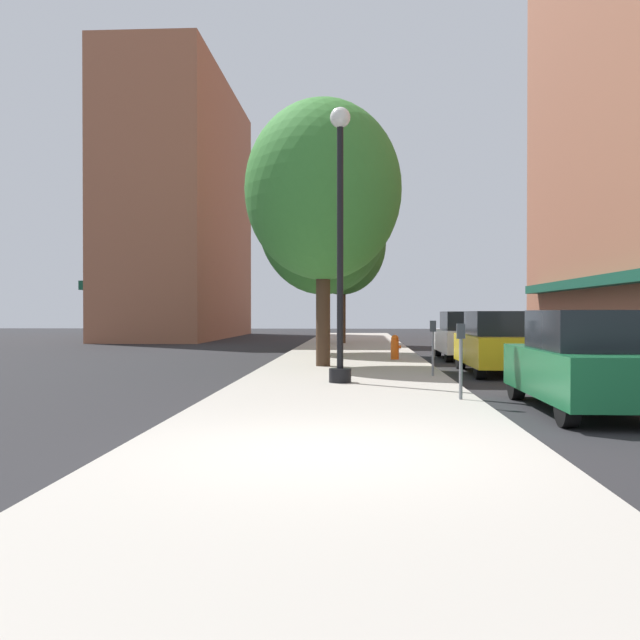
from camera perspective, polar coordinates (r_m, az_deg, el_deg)
ground_plane at (r=25.95m, az=11.40°, el=-2.99°), size 90.00×90.00×0.00m
sidewalk_slab at (r=26.68m, az=2.54°, el=-2.75°), size 4.80×50.00×0.12m
building_far_background at (r=46.49m, az=-11.06°, el=8.59°), size 6.80×18.00×16.21m
lamppost at (r=15.14m, az=1.65°, el=6.60°), size 0.48×0.48×5.90m
fire_hydrant at (r=22.66m, az=6.11°, el=-2.19°), size 0.33×0.26×0.79m
parking_meter_near at (r=12.37m, az=11.37°, el=-2.52°), size 0.14×0.09×1.31m
parking_meter_far at (r=16.88m, az=9.16°, el=-1.68°), size 0.14×0.09×1.31m
tree_near at (r=34.71m, az=1.77°, el=6.18°), size 4.36×4.36×7.40m
tree_mid at (r=26.35m, az=0.25°, el=8.14°), size 4.86×4.86×7.76m
tree_far at (r=20.01m, az=0.25°, el=10.49°), size 4.40×4.40×7.48m
car_green at (r=12.20m, az=20.92°, el=-3.25°), size 1.80×4.30×1.66m
car_yellow at (r=19.12m, az=14.37°, el=-1.85°), size 1.80×4.30×1.66m
car_white at (r=24.87m, az=11.75°, el=-1.28°), size 1.80×4.30×1.66m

